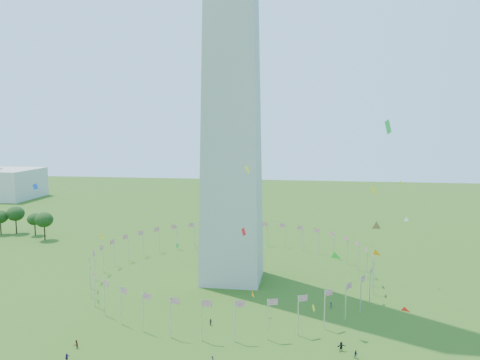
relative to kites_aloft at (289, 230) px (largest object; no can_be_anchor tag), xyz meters
name	(u,v)px	position (x,y,z in m)	size (l,w,h in m)	color
flag_ring	(232,264)	(-17.66, 28.64, -17.37)	(80.24, 80.24, 9.00)	silver
kites_aloft	(289,230)	(0.00, 0.00, 0.00)	(91.91, 78.90, 40.85)	orange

